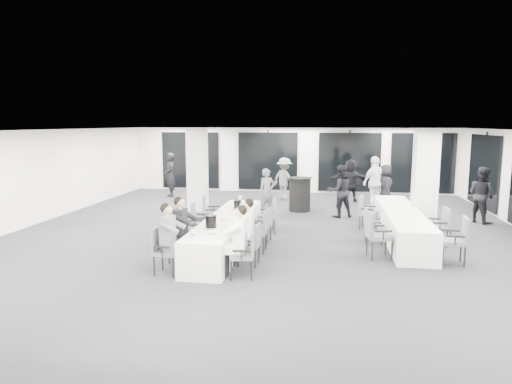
# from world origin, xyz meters

# --- Properties ---
(room) EXTENTS (14.04, 16.04, 2.84)m
(room) POSITION_xyz_m (0.89, 1.11, 1.39)
(room) COLOR #24252A
(room) RESTS_ON ground
(column_left) EXTENTS (0.60, 0.60, 2.80)m
(column_left) POSITION_xyz_m (-2.80, 3.20, 1.40)
(column_left) COLOR silver
(column_left) RESTS_ON floor
(column_right) EXTENTS (0.60, 0.60, 2.80)m
(column_right) POSITION_xyz_m (4.20, 1.00, 1.40)
(column_right) COLOR silver
(column_right) RESTS_ON floor
(banquet_table_main) EXTENTS (0.90, 5.00, 0.75)m
(banquet_table_main) POSITION_xyz_m (-0.78, -1.29, 0.38)
(banquet_table_main) COLOR white
(banquet_table_main) RESTS_ON floor
(banquet_table_side) EXTENTS (0.90, 5.00, 0.75)m
(banquet_table_side) POSITION_xyz_m (3.52, 0.27, 0.38)
(banquet_table_side) COLOR white
(banquet_table_side) RESTS_ON floor
(cocktail_table) EXTENTS (0.83, 0.83, 1.15)m
(cocktail_table) POSITION_xyz_m (0.67, 3.70, 0.58)
(cocktail_table) COLOR black
(cocktail_table) RESTS_ON floor
(chair_main_left_near) EXTENTS (0.51, 0.56, 0.95)m
(chair_main_left_near) POSITION_xyz_m (-1.61, -3.37, 0.54)
(chair_main_left_near) COLOR #585A60
(chair_main_left_near) RESTS_ON floor
(chair_main_left_second) EXTENTS (0.47, 0.51, 0.86)m
(chair_main_left_second) POSITION_xyz_m (-1.61, -2.56, 0.49)
(chair_main_left_second) COLOR #585A60
(chair_main_left_second) RESTS_ON floor
(chair_main_left_mid) EXTENTS (0.58, 0.62, 0.99)m
(chair_main_left_mid) POSITION_xyz_m (-1.62, -1.56, 0.57)
(chair_main_left_mid) COLOR #585A60
(chair_main_left_mid) RESTS_ON floor
(chair_main_left_fourth) EXTENTS (0.58, 0.62, 0.99)m
(chair_main_left_fourth) POSITION_xyz_m (-1.62, -0.78, 0.57)
(chair_main_left_fourth) COLOR #585A60
(chair_main_left_fourth) RESTS_ON floor
(chair_main_left_far) EXTENTS (0.59, 0.63, 1.01)m
(chair_main_left_far) POSITION_xyz_m (-1.62, 0.28, 0.58)
(chair_main_left_far) COLOR #585A60
(chair_main_left_far) RESTS_ON floor
(chair_main_right_near) EXTENTS (0.54, 0.58, 0.93)m
(chair_main_right_near) POSITION_xyz_m (0.05, -3.35, 0.53)
(chair_main_right_near) COLOR #585A60
(chair_main_right_near) RESTS_ON floor
(chair_main_right_second) EXTENTS (0.47, 0.52, 0.89)m
(chair_main_right_second) POSITION_xyz_m (0.05, -2.56, 0.51)
(chair_main_right_second) COLOR #585A60
(chair_main_right_second) RESTS_ON floor
(chair_main_right_mid) EXTENTS (0.50, 0.56, 0.98)m
(chair_main_right_mid) POSITION_xyz_m (0.05, -1.54, 0.56)
(chair_main_right_mid) COLOR #585A60
(chair_main_right_mid) RESTS_ON floor
(chair_main_right_fourth) EXTENTS (0.50, 0.54, 0.89)m
(chair_main_right_fourth) POSITION_xyz_m (0.05, -0.60, 0.51)
(chair_main_right_fourth) COLOR #585A60
(chair_main_right_fourth) RESTS_ON floor
(chair_main_right_far) EXTENTS (0.57, 0.60, 0.94)m
(chair_main_right_far) POSITION_xyz_m (0.05, 0.41, 0.53)
(chair_main_right_far) COLOR #585A60
(chair_main_right_far) RESTS_ON floor
(chair_side_left_near) EXTENTS (0.61, 0.65, 1.04)m
(chair_side_left_near) POSITION_xyz_m (2.68, -1.62, 0.59)
(chair_side_left_near) COLOR #585A60
(chair_side_left_near) RESTS_ON floor
(chair_side_left_mid) EXTENTS (0.46, 0.51, 0.89)m
(chair_side_left_mid) POSITION_xyz_m (2.69, -0.32, 0.51)
(chair_side_left_mid) COLOR #585A60
(chair_side_left_mid) RESTS_ON floor
(chair_side_left_far) EXTENTS (0.58, 0.61, 0.95)m
(chair_side_left_far) POSITION_xyz_m (2.69, 1.29, 0.54)
(chair_side_left_far) COLOR #585A60
(chair_side_left_far) RESTS_ON floor
(chair_side_right_near) EXTENTS (0.56, 0.61, 1.02)m
(chair_side_right_near) POSITION_xyz_m (4.36, -1.79, 0.58)
(chair_side_right_near) COLOR #585A60
(chair_side_right_near) RESTS_ON floor
(chair_side_right_mid) EXTENTS (0.52, 0.57, 0.95)m
(chair_side_right_mid) POSITION_xyz_m (4.35, -0.28, 0.54)
(chair_side_right_mid) COLOR #585A60
(chair_side_right_mid) RESTS_ON floor
(chair_side_right_far) EXTENTS (0.47, 0.52, 0.91)m
(chair_side_right_far) POSITION_xyz_m (4.35, 1.29, 0.52)
(chair_side_right_far) COLOR #585A60
(chair_side_right_far) RESTS_ON floor
(seated_guest_a) EXTENTS (0.50, 0.38, 1.44)m
(seated_guest_a) POSITION_xyz_m (-1.45, -3.37, 0.81)
(seated_guest_a) COLOR #5C5F64
(seated_guest_a) RESTS_ON floor
(seated_guest_b) EXTENTS (0.50, 0.38, 1.44)m
(seated_guest_b) POSITION_xyz_m (-1.45, -2.57, 0.81)
(seated_guest_b) COLOR black
(seated_guest_b) RESTS_ON floor
(seated_guest_c) EXTENTS (0.50, 0.38, 1.44)m
(seated_guest_c) POSITION_xyz_m (-0.11, -3.36, 0.81)
(seated_guest_c) COLOR white
(seated_guest_c) RESTS_ON floor
(seated_guest_d) EXTENTS (0.50, 0.38, 1.44)m
(seated_guest_d) POSITION_xyz_m (-0.11, -2.55, 0.81)
(seated_guest_d) COLOR white
(seated_guest_d) RESTS_ON floor
(standing_guest_a) EXTENTS (0.80, 0.77, 1.72)m
(standing_guest_a) POSITION_xyz_m (-0.37, 3.01, 0.86)
(standing_guest_a) COLOR #5C5F64
(standing_guest_a) RESTS_ON floor
(standing_guest_b) EXTENTS (1.07, 0.87, 1.92)m
(standing_guest_b) POSITION_xyz_m (1.99, 2.84, 0.96)
(standing_guest_b) COLOR black
(standing_guest_b) RESTS_ON floor
(standing_guest_c) EXTENTS (1.35, 1.19, 1.87)m
(standing_guest_c) POSITION_xyz_m (-0.08, 5.98, 0.93)
(standing_guest_c) COLOR #5C5F64
(standing_guest_c) RESTS_ON floor
(standing_guest_d) EXTENTS (1.39, 1.33, 2.10)m
(standing_guest_d) POSITION_xyz_m (3.25, 4.59, 1.05)
(standing_guest_d) COLOR white
(standing_guest_d) RESTS_ON floor
(standing_guest_e) EXTENTS (0.54, 0.86, 1.76)m
(standing_guest_e) POSITION_xyz_m (3.63, 4.75, 0.88)
(standing_guest_e) COLOR black
(standing_guest_e) RESTS_ON floor
(standing_guest_f) EXTENTS (1.77, 0.82, 1.87)m
(standing_guest_f) POSITION_xyz_m (2.46, 5.95, 0.93)
(standing_guest_f) COLOR black
(standing_guest_f) RESTS_ON floor
(standing_guest_g) EXTENTS (0.92, 0.96, 2.04)m
(standing_guest_g) POSITION_xyz_m (-4.76, 5.94, 1.02)
(standing_guest_g) COLOR black
(standing_guest_g) RESTS_ON floor
(standing_guest_h) EXTENTS (1.00, 1.09, 1.94)m
(standing_guest_h) POSITION_xyz_m (6.20, 2.67, 0.97)
(standing_guest_h) COLOR black
(standing_guest_h) RESTS_ON floor
(ice_bucket_near) EXTENTS (0.24, 0.24, 0.27)m
(ice_bucket_near) POSITION_xyz_m (-0.88, -2.40, 0.89)
(ice_bucket_near) COLOR black
(ice_bucket_near) RESTS_ON banquet_table_main
(ice_bucket_far) EXTENTS (0.20, 0.20, 0.23)m
(ice_bucket_far) POSITION_xyz_m (-0.74, -0.15, 0.86)
(ice_bucket_far) COLOR black
(ice_bucket_far) RESTS_ON banquet_table_main
(water_bottle_a) EXTENTS (0.07, 0.07, 0.21)m
(water_bottle_a) POSITION_xyz_m (-0.98, -3.43, 0.86)
(water_bottle_a) COLOR silver
(water_bottle_a) RESTS_ON banquet_table_main
(water_bottle_b) EXTENTS (0.07, 0.07, 0.23)m
(water_bottle_b) POSITION_xyz_m (-0.54, -0.70, 0.86)
(water_bottle_b) COLOR silver
(water_bottle_b) RESTS_ON banquet_table_main
(water_bottle_c) EXTENTS (0.08, 0.08, 0.24)m
(water_bottle_c) POSITION_xyz_m (-0.82, 0.59, 0.87)
(water_bottle_c) COLOR silver
(water_bottle_c) RESTS_ON banquet_table_main
(plate_a) EXTENTS (0.22, 0.22, 0.03)m
(plate_a) POSITION_xyz_m (-0.90, -2.67, 0.76)
(plate_a) COLOR white
(plate_a) RESTS_ON banquet_table_main
(plate_b) EXTENTS (0.20, 0.20, 0.03)m
(plate_b) POSITION_xyz_m (-0.70, -3.04, 0.76)
(plate_b) COLOR white
(plate_b) RESTS_ON banquet_table_main
(plate_c) EXTENTS (0.21, 0.21, 0.03)m
(plate_c) POSITION_xyz_m (-0.76, -1.69, 0.76)
(plate_c) COLOR white
(plate_c) RESTS_ON banquet_table_main
(wine_glass) EXTENTS (0.07, 0.07, 0.18)m
(wine_glass) POSITION_xyz_m (-0.56, -3.25, 0.88)
(wine_glass) COLOR silver
(wine_glass) RESTS_ON banquet_table_main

